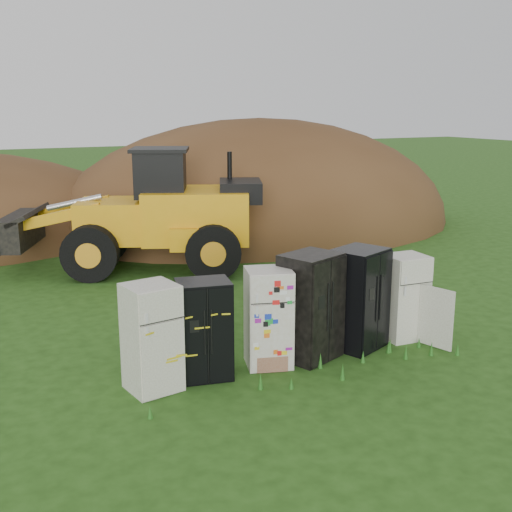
{
  "coord_description": "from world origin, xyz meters",
  "views": [
    {
      "loc": [
        -5.36,
        -9.14,
        4.39
      ],
      "look_at": [
        0.31,
        2.0,
        1.43
      ],
      "focal_mm": 45.0,
      "sensor_mm": 36.0,
      "label": 1
    }
  ],
  "objects_px": {
    "fridge_leftmost": "(152,338)",
    "fridge_black_side": "(204,329)",
    "wheel_loader": "(131,210)",
    "fridge_sticker": "(269,318)",
    "fridge_dark_mid": "(310,307)",
    "fridge_black_right": "(358,299)",
    "fridge_open_door": "(404,297)"
  },
  "relations": [
    {
      "from": "fridge_sticker",
      "to": "fridge_black_right",
      "type": "xyz_separation_m",
      "value": [
        1.85,
        -0.01,
        0.08
      ]
    },
    {
      "from": "fridge_leftmost",
      "to": "fridge_open_door",
      "type": "relative_size",
      "value": 1.05
    },
    {
      "from": "fridge_dark_mid",
      "to": "fridge_black_right",
      "type": "xyz_separation_m",
      "value": [
        1.05,
        0.03,
        -0.01
      ]
    },
    {
      "from": "fridge_sticker",
      "to": "fridge_black_right",
      "type": "relative_size",
      "value": 0.91
    },
    {
      "from": "fridge_black_right",
      "to": "wheel_loader",
      "type": "distance_m",
      "value": 7.77
    },
    {
      "from": "fridge_leftmost",
      "to": "fridge_sticker",
      "type": "relative_size",
      "value": 1.01
    },
    {
      "from": "fridge_dark_mid",
      "to": "wheel_loader",
      "type": "xyz_separation_m",
      "value": [
        -1.01,
        7.49,
        0.7
      ]
    },
    {
      "from": "fridge_dark_mid",
      "to": "fridge_black_right",
      "type": "height_order",
      "value": "fridge_dark_mid"
    },
    {
      "from": "fridge_leftmost",
      "to": "fridge_black_right",
      "type": "bearing_deg",
      "value": -8.27
    },
    {
      "from": "fridge_sticker",
      "to": "fridge_black_right",
      "type": "bearing_deg",
      "value": 16.89
    },
    {
      "from": "fridge_black_side",
      "to": "fridge_open_door",
      "type": "height_order",
      "value": "fridge_black_side"
    },
    {
      "from": "fridge_leftmost",
      "to": "fridge_dark_mid",
      "type": "distance_m",
      "value": 2.88
    },
    {
      "from": "fridge_sticker",
      "to": "fridge_open_door",
      "type": "relative_size",
      "value": 1.04
    },
    {
      "from": "fridge_sticker",
      "to": "fridge_open_door",
      "type": "height_order",
      "value": "fridge_sticker"
    },
    {
      "from": "wheel_loader",
      "to": "fridge_open_door",
      "type": "bearing_deg",
      "value": -43.47
    },
    {
      "from": "fridge_sticker",
      "to": "fridge_dark_mid",
      "type": "relative_size",
      "value": 0.9
    },
    {
      "from": "fridge_sticker",
      "to": "fridge_dark_mid",
      "type": "height_order",
      "value": "fridge_dark_mid"
    },
    {
      "from": "fridge_black_side",
      "to": "fridge_sticker",
      "type": "distance_m",
      "value": 1.18
    },
    {
      "from": "fridge_black_side",
      "to": "fridge_black_right",
      "type": "relative_size",
      "value": 0.88
    },
    {
      "from": "fridge_leftmost",
      "to": "fridge_dark_mid",
      "type": "relative_size",
      "value": 0.91
    },
    {
      "from": "fridge_dark_mid",
      "to": "wheel_loader",
      "type": "height_order",
      "value": "wheel_loader"
    },
    {
      "from": "fridge_leftmost",
      "to": "fridge_dark_mid",
      "type": "height_order",
      "value": "fridge_dark_mid"
    },
    {
      "from": "fridge_black_right",
      "to": "fridge_open_door",
      "type": "height_order",
      "value": "fridge_black_right"
    },
    {
      "from": "fridge_leftmost",
      "to": "wheel_loader",
      "type": "distance_m",
      "value": 7.76
    },
    {
      "from": "fridge_leftmost",
      "to": "fridge_black_side",
      "type": "distance_m",
      "value": 0.91
    },
    {
      "from": "fridge_leftmost",
      "to": "fridge_sticker",
      "type": "distance_m",
      "value": 2.08
    },
    {
      "from": "fridge_dark_mid",
      "to": "fridge_leftmost",
      "type": "bearing_deg",
      "value": 159.45
    },
    {
      "from": "fridge_dark_mid",
      "to": "fridge_sticker",
      "type": "bearing_deg",
      "value": 156.37
    },
    {
      "from": "fridge_black_side",
      "to": "fridge_open_door",
      "type": "relative_size",
      "value": 1.01
    },
    {
      "from": "fridge_black_side",
      "to": "wheel_loader",
      "type": "distance_m",
      "value": 7.52
    },
    {
      "from": "fridge_leftmost",
      "to": "fridge_black_side",
      "type": "height_order",
      "value": "fridge_leftmost"
    },
    {
      "from": "fridge_sticker",
      "to": "fridge_black_side",
      "type": "bearing_deg",
      "value": -164.25
    }
  ]
}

